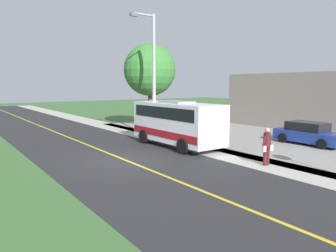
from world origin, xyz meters
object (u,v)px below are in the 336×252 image
Objects in this scene: shuttle_bus_front at (177,122)px; pedestrian_with_bags at (267,145)px; street_light_pole at (153,72)px; parked_car_near at (309,134)px; tree_curbside at (150,70)px.

shuttle_bus_front reaches higher than pedestrian_with_bags.
street_light_pole is 11.33m from parked_car_near.
street_light_pole is at bearing -97.16° from shuttle_bus_front.
street_light_pole is (0.15, -9.80, 3.80)m from pedestrian_with_bags.
pedestrian_with_bags is 7.13m from parked_car_near.
tree_curbside is (-2.36, -14.13, 4.13)m from pedestrian_with_bags.
shuttle_bus_front is 4.72m from street_light_pole.
pedestrian_with_bags is at bearing 80.51° from tree_curbside.
parked_car_near is at bearing -164.51° from pedestrian_with_bags.
street_light_pole is at bearing 59.86° from tree_curbside.
parked_car_near is (-7.45, 4.47, -0.88)m from shuttle_bus_front.
street_light_pole is at bearing -48.39° from parked_car_near.
street_light_pole is 1.98× the size of parked_car_near.
street_light_pole is at bearing -89.12° from pedestrian_with_bags.
parked_car_near is (-6.86, -1.90, -0.30)m from pedestrian_with_bags.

